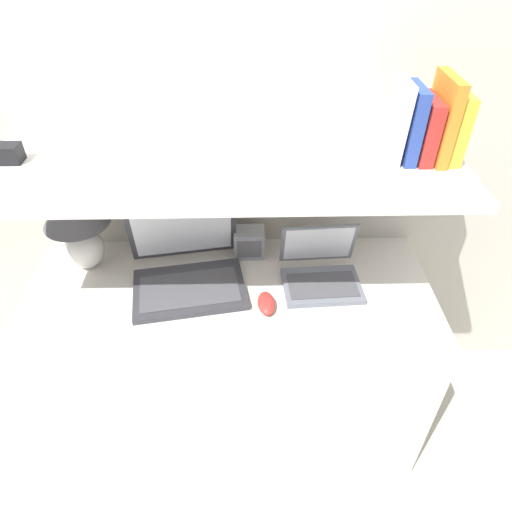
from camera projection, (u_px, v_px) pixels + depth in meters
name	position (u px, v px, depth m)	size (l,w,h in m)	color
ground_plane	(234.00, 479.00, 1.83)	(12.00, 12.00, 0.00)	#B2AD9E
wall_back	(227.00, 128.00, 1.59)	(6.00, 0.05, 2.40)	beige
desk	(232.00, 360.00, 1.83)	(1.42, 0.59, 0.76)	silver
back_riser	(232.00, 268.00, 1.93)	(1.42, 0.04, 1.20)	beige
shelf	(224.00, 164.00, 1.36)	(1.42, 0.53, 0.03)	silver
table_lamp	(76.00, 217.00, 1.56)	(0.23, 0.23, 0.34)	white
laptop_large	(187.00, 268.00, 1.59)	(0.43, 0.38, 0.28)	#333338
laptop_small	(321.00, 272.00, 1.60)	(0.28, 0.25, 0.20)	slate
computer_mouse	(266.00, 303.00, 1.51)	(0.06, 0.11, 0.04)	red
router_box	(249.00, 242.00, 1.72)	(0.11, 0.09, 0.11)	gray
book_yellow	(454.00, 126.00, 1.30)	(0.04, 0.15, 0.20)	gold
book_orange	(442.00, 119.00, 1.29)	(0.03, 0.17, 0.24)	orange
book_red	(425.00, 129.00, 1.30)	(0.04, 0.15, 0.18)	#A82823
book_blue	(411.00, 124.00, 1.29)	(0.03, 0.14, 0.21)	#284293
book_white	(398.00, 121.00, 1.29)	(0.03, 0.13, 0.23)	silver
shelf_gadget	(8.00, 153.00, 1.32)	(0.07, 0.06, 0.05)	black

